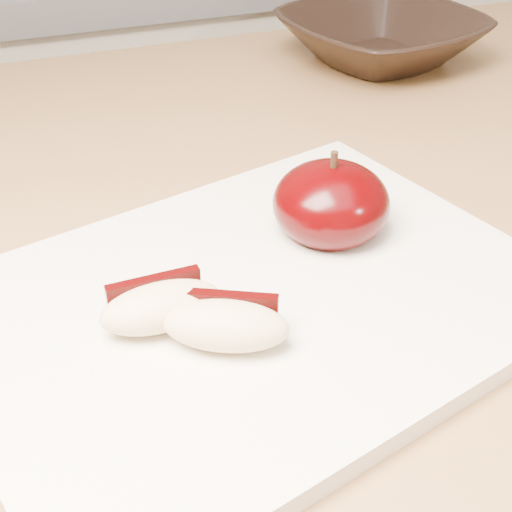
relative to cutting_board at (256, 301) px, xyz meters
name	(u,v)px	position (x,y,z in m)	size (l,w,h in m)	color
back_cabinet	(72,219)	(-0.04, 0.85, -0.44)	(2.40, 0.62, 0.94)	silver
cutting_board	(256,301)	(0.00, 0.00, 0.00)	(0.33, 0.24, 0.01)	silver
apple_half	(331,204)	(0.07, 0.05, 0.02)	(0.08, 0.08, 0.06)	black
apple_wedge_a	(160,305)	(-0.06, -0.01, 0.02)	(0.07, 0.03, 0.02)	beige
apple_wedge_b	(226,324)	(-0.03, -0.03, 0.02)	(0.07, 0.06, 0.02)	beige
bowl	(380,37)	(0.26, 0.34, 0.02)	(0.19, 0.19, 0.05)	black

